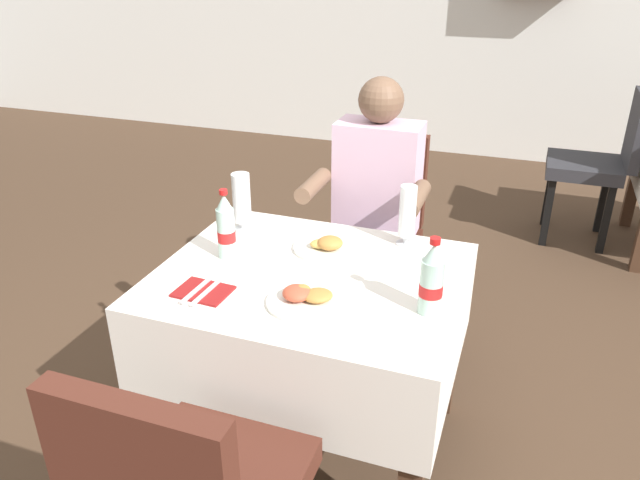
{
  "coord_description": "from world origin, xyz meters",
  "views": [
    {
      "loc": [
        0.73,
        -1.65,
        1.73
      ],
      "look_at": [
        0.1,
        0.14,
        0.82
      ],
      "focal_mm": 34.17,
      "sensor_mm": 36.0,
      "label": 1
    }
  ],
  "objects_px": {
    "chair_far_diner_seat": "(371,229)",
    "beer_glass_left": "(242,202)",
    "beer_glass_middle": "(407,214)",
    "napkin_cutlery_set": "(203,291)",
    "cola_bottle_secondary": "(226,228)",
    "background_chair_left": "(601,158)",
    "main_dining_table": "(310,318)",
    "plate_near_camera": "(304,298)",
    "seated_diner_far": "(373,207)",
    "cola_bottle_primary": "(432,281)",
    "plate_far_diner": "(327,246)"
  },
  "relations": [
    {
      "from": "cola_bottle_primary",
      "to": "chair_far_diner_seat",
      "type": "bearing_deg",
      "value": 114.74
    },
    {
      "from": "main_dining_table",
      "to": "plate_near_camera",
      "type": "bearing_deg",
      "value": -74.91
    },
    {
      "from": "plate_near_camera",
      "to": "cola_bottle_secondary",
      "type": "relative_size",
      "value": 0.92
    },
    {
      "from": "chair_far_diner_seat",
      "to": "beer_glass_middle",
      "type": "bearing_deg",
      "value": -62.16
    },
    {
      "from": "plate_far_diner",
      "to": "background_chair_left",
      "type": "relative_size",
      "value": 0.25
    },
    {
      "from": "main_dining_table",
      "to": "napkin_cutlery_set",
      "type": "height_order",
      "value": "napkin_cutlery_set"
    },
    {
      "from": "seated_diner_far",
      "to": "background_chair_left",
      "type": "height_order",
      "value": "seated_diner_far"
    },
    {
      "from": "plate_near_camera",
      "to": "cola_bottle_primary",
      "type": "bearing_deg",
      "value": 11.92
    },
    {
      "from": "seated_diner_far",
      "to": "napkin_cutlery_set",
      "type": "bearing_deg",
      "value": -108.37
    },
    {
      "from": "cola_bottle_secondary",
      "to": "background_chair_left",
      "type": "relative_size",
      "value": 0.26
    },
    {
      "from": "main_dining_table",
      "to": "plate_far_diner",
      "type": "bearing_deg",
      "value": 90.89
    },
    {
      "from": "beer_glass_left",
      "to": "cola_bottle_secondary",
      "type": "relative_size",
      "value": 0.89
    },
    {
      "from": "cola_bottle_secondary",
      "to": "background_chair_left",
      "type": "height_order",
      "value": "cola_bottle_secondary"
    },
    {
      "from": "chair_far_diner_seat",
      "to": "beer_glass_left",
      "type": "distance_m",
      "value": 0.74
    },
    {
      "from": "beer_glass_middle",
      "to": "napkin_cutlery_set",
      "type": "height_order",
      "value": "beer_glass_middle"
    },
    {
      "from": "seated_diner_far",
      "to": "background_chair_left",
      "type": "relative_size",
      "value": 1.3
    },
    {
      "from": "main_dining_table",
      "to": "plate_far_diner",
      "type": "xyz_separation_m",
      "value": [
        -0.0,
        0.18,
        0.2
      ]
    },
    {
      "from": "seated_diner_far",
      "to": "napkin_cutlery_set",
      "type": "height_order",
      "value": "seated_diner_far"
    },
    {
      "from": "seated_diner_far",
      "to": "napkin_cutlery_set",
      "type": "distance_m",
      "value": 0.98
    },
    {
      "from": "chair_far_diner_seat",
      "to": "seated_diner_far",
      "type": "height_order",
      "value": "seated_diner_far"
    },
    {
      "from": "main_dining_table",
      "to": "chair_far_diner_seat",
      "type": "relative_size",
      "value": 1.05
    },
    {
      "from": "napkin_cutlery_set",
      "to": "background_chair_left",
      "type": "height_order",
      "value": "background_chair_left"
    },
    {
      "from": "main_dining_table",
      "to": "beer_glass_middle",
      "type": "bearing_deg",
      "value": 52.31
    },
    {
      "from": "beer_glass_middle",
      "to": "background_chair_left",
      "type": "xyz_separation_m",
      "value": [
        0.81,
        1.96,
        -0.31
      ]
    },
    {
      "from": "plate_near_camera",
      "to": "background_chair_left",
      "type": "relative_size",
      "value": 0.24
    },
    {
      "from": "chair_far_diner_seat",
      "to": "plate_far_diner",
      "type": "bearing_deg",
      "value": -90.26
    },
    {
      "from": "cola_bottle_primary",
      "to": "napkin_cutlery_set",
      "type": "xyz_separation_m",
      "value": [
        -0.7,
        -0.13,
        -0.1
      ]
    },
    {
      "from": "plate_far_diner",
      "to": "beer_glass_left",
      "type": "bearing_deg",
      "value": 170.49
    },
    {
      "from": "chair_far_diner_seat",
      "to": "background_chair_left",
      "type": "distance_m",
      "value": 1.82
    },
    {
      "from": "cola_bottle_primary",
      "to": "plate_near_camera",
      "type": "bearing_deg",
      "value": -168.08
    },
    {
      "from": "seated_diner_far",
      "to": "cola_bottle_primary",
      "type": "bearing_deg",
      "value": -64.23
    },
    {
      "from": "chair_far_diner_seat",
      "to": "beer_glass_middle",
      "type": "xyz_separation_m",
      "value": [
        0.25,
        -0.48,
        0.31
      ]
    },
    {
      "from": "cola_bottle_primary",
      "to": "cola_bottle_secondary",
      "type": "height_order",
      "value": "cola_bottle_secondary"
    },
    {
      "from": "main_dining_table",
      "to": "chair_far_diner_seat",
      "type": "height_order",
      "value": "chair_far_diner_seat"
    },
    {
      "from": "beer_glass_middle",
      "to": "plate_far_diner",
      "type": "bearing_deg",
      "value": -150.55
    },
    {
      "from": "plate_far_diner",
      "to": "cola_bottle_primary",
      "type": "distance_m",
      "value": 0.52
    },
    {
      "from": "main_dining_table",
      "to": "plate_near_camera",
      "type": "relative_size",
      "value": 4.32
    },
    {
      "from": "plate_near_camera",
      "to": "cola_bottle_secondary",
      "type": "distance_m",
      "value": 0.43
    },
    {
      "from": "beer_glass_middle",
      "to": "main_dining_table",
      "type": "bearing_deg",
      "value": -127.69
    },
    {
      "from": "seated_diner_far",
      "to": "cola_bottle_primary",
      "type": "relative_size",
      "value": 5.09
    },
    {
      "from": "beer_glass_middle",
      "to": "cola_bottle_primary",
      "type": "height_order",
      "value": "cola_bottle_primary"
    },
    {
      "from": "seated_diner_far",
      "to": "plate_far_diner",
      "type": "xyz_separation_m",
      "value": [
        -0.04,
        -0.52,
        0.05
      ]
    },
    {
      "from": "main_dining_table",
      "to": "chair_far_diner_seat",
      "type": "xyz_separation_m",
      "value": [
        0.0,
        0.81,
        -0.01
      ]
    },
    {
      "from": "plate_near_camera",
      "to": "cola_bottle_secondary",
      "type": "xyz_separation_m",
      "value": [
        -0.37,
        0.2,
        0.09
      ]
    },
    {
      "from": "chair_far_diner_seat",
      "to": "cola_bottle_primary",
      "type": "height_order",
      "value": "cola_bottle_primary"
    },
    {
      "from": "plate_far_diner",
      "to": "beer_glass_middle",
      "type": "bearing_deg",
      "value": 29.45
    },
    {
      "from": "cola_bottle_primary",
      "to": "cola_bottle_secondary",
      "type": "xyz_separation_m",
      "value": [
        -0.74,
        0.12,
        0.0
      ]
    },
    {
      "from": "plate_far_diner",
      "to": "napkin_cutlery_set",
      "type": "distance_m",
      "value": 0.5
    },
    {
      "from": "cola_bottle_primary",
      "to": "napkin_cutlery_set",
      "type": "distance_m",
      "value": 0.72
    },
    {
      "from": "beer_glass_middle",
      "to": "cola_bottle_secondary",
      "type": "xyz_separation_m",
      "value": [
        -0.57,
        -0.31,
        -0.01
      ]
    }
  ]
}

